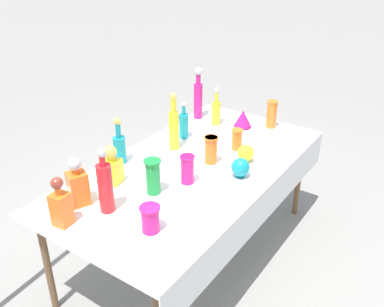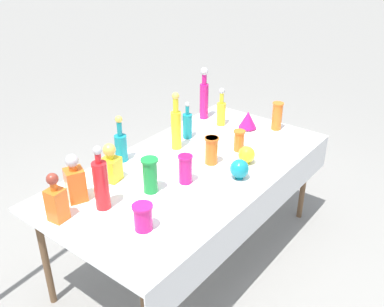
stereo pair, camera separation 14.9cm
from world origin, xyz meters
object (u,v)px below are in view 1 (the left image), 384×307
Objects in this scene: tall_bottle_3 at (198,96)px; slender_vase_3 at (211,149)px; tall_bottle_5 at (184,125)px; square_decanter_0 at (61,205)px; tall_bottle_4 at (174,126)px; fluted_vase_0 at (243,118)px; tall_bottle_1 at (120,146)px; tall_bottle_2 at (105,186)px; slender_vase_0 at (187,168)px; slender_vase_2 at (237,139)px; round_bowl_0 at (246,153)px; square_decanter_1 at (78,184)px; slender_vase_4 at (153,176)px; round_bowl_1 at (240,167)px; slender_vase_5 at (150,218)px; square_decanter_2 at (112,167)px; tall_bottle_0 at (216,110)px; slender_vase_1 at (272,114)px.

slender_vase_3 is at bearing -139.77° from tall_bottle_3.
tall_bottle_5 is 0.99× the size of square_decanter_0.
fluted_vase_0 is (0.62, -0.23, -0.10)m from tall_bottle_4.
tall_bottle_1 is 2.30× the size of fluted_vase_0.
tall_bottle_2 is (-0.46, -0.33, 0.04)m from tall_bottle_1.
slender_vase_0 reaches higher than slender_vase_2.
tall_bottle_5 is 0.58m from round_bowl_0.
square_decanter_1 is (-0.04, 0.18, -0.03)m from tall_bottle_2.
slender_vase_0 is 0.24m from slender_vase_4.
round_bowl_1 is (-0.70, -0.37, -0.01)m from fluted_vase_0.
tall_bottle_5 is 1.16m from slender_vase_5.
tall_bottle_3 reaches higher than square_decanter_2.
fluted_vase_0 reaches higher than round_bowl_1.
tall_bottle_5 is 0.44m from slender_vase_3.
tall_bottle_4 is (-0.55, 0.02, 0.06)m from tall_bottle_0.
square_decanter_0 reaches higher than slender_vase_4.
slender_vase_2 is at bearing -157.65° from fluted_vase_0.
round_bowl_1 is at bearing -8.93° from slender_vase_5.
tall_bottle_1 is 0.46m from slender_vase_4.
square_decanter_1 is at bearing 177.97° from tall_bottle_0.
tall_bottle_3 reaches higher than square_decanter_0.
tall_bottle_5 is 0.43m from slender_vase_2.
slender_vase_3 is at bearing 78.63° from round_bowl_1.
tall_bottle_2 is at bearing -25.06° from square_decanter_0.
tall_bottle_1 is at bearing 16.21° from square_decanter_1.
tall_bottle_1 is at bearing 154.66° from tall_bottle_4.
tall_bottle_3 is at bearing 18.54° from tall_bottle_5.
slender_vase_5 is (-1.39, -0.46, -0.04)m from tall_bottle_0.
tall_bottle_1 is 2.54× the size of round_bowl_1.
square_decanter_0 reaches higher than fluted_vase_0.
tall_bottle_3 is 2.33× the size of slender_vase_0.
tall_bottle_1 is at bearing 68.52° from slender_vase_4.
slender_vase_1 is at bearing -3.98° from slender_vase_2.
tall_bottle_5 reaches higher than slender_vase_0.
slender_vase_4 is (-0.55, -0.25, -0.06)m from tall_bottle_4.
tall_bottle_4 is at bearing 102.85° from round_bowl_0.
square_decanter_0 is 1.88× the size of slender_vase_2.
square_decanter_0 reaches higher than slender_vase_5.
tall_bottle_5 is (-0.39, -0.13, -0.09)m from tall_bottle_3.
square_decanter_1 is at bearing -178.67° from square_decanter_2.
tall_bottle_2 is 0.55m from slender_vase_0.
tall_bottle_2 reaches higher than round_bowl_1.
slender_vase_0 reaches higher than slender_vase_5.
slender_vase_4 reaches higher than round_bowl_0.
tall_bottle_3 reaches higher than tall_bottle_2.
tall_bottle_2 reaches higher than tall_bottle_1.
slender_vase_2 is 1.08× the size of fluted_vase_0.
slender_vase_4 reaches higher than slender_vase_3.
tall_bottle_0 is 1.08× the size of square_decanter_0.
tall_bottle_5 is at bearing 22.06° from slender_vase_4.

